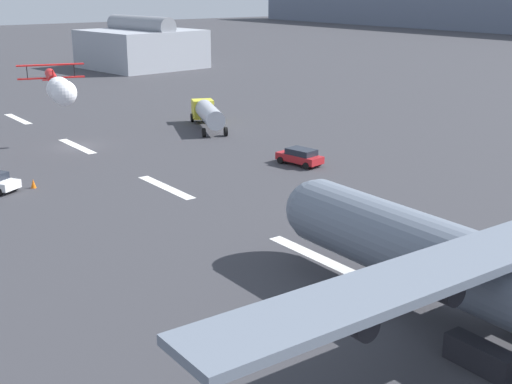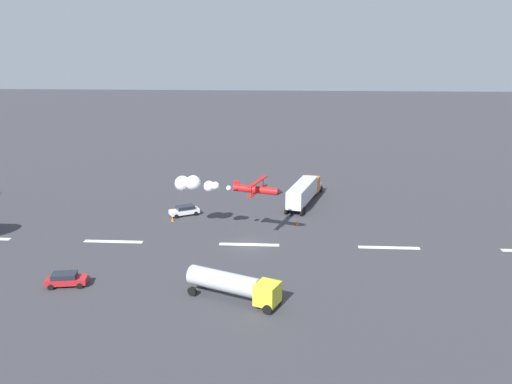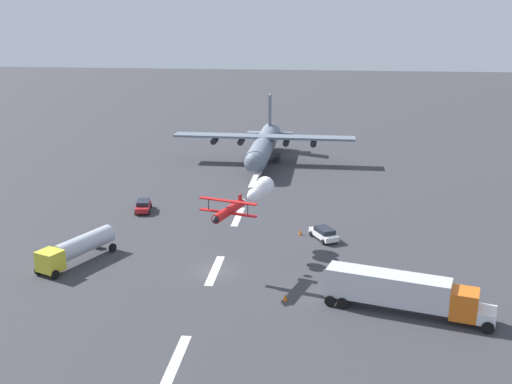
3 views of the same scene
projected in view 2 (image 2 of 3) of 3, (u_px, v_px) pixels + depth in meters
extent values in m
plane|color=#38383D|center=(249.00, 245.00, 71.00)|extent=(440.00, 440.00, 0.00)
cube|color=white|center=(389.00, 248.00, 69.94)|extent=(8.00, 0.90, 0.01)
cube|color=white|center=(249.00, 245.00, 71.00)|extent=(8.00, 0.90, 0.01)
cube|color=white|center=(113.00, 242.00, 72.06)|extent=(8.00, 0.90, 0.01)
cylinder|color=red|center=(256.00, 190.00, 70.65)|extent=(6.16, 2.71, 0.95)
cube|color=red|center=(257.00, 191.00, 70.62)|extent=(2.44, 6.31, 0.12)
cube|color=red|center=(257.00, 181.00, 70.27)|extent=(2.44, 6.31, 0.12)
cylinder|color=black|center=(263.00, 182.00, 72.47)|extent=(0.08, 0.08, 1.28)
cylinder|color=black|center=(251.00, 191.00, 68.42)|extent=(0.08, 0.08, 1.28)
cube|color=red|center=(237.00, 184.00, 71.45)|extent=(0.70, 0.30, 1.10)
cube|color=red|center=(237.00, 187.00, 71.56)|extent=(1.16, 2.09, 0.08)
cone|color=black|center=(281.00, 192.00, 69.50)|extent=(0.91, 0.98, 0.81)
sphere|color=white|center=(229.00, 188.00, 71.89)|extent=(0.70, 0.70, 0.70)
sphere|color=white|center=(215.00, 186.00, 72.67)|extent=(1.12, 1.12, 1.12)
sphere|color=white|center=(209.00, 186.00, 72.90)|extent=(1.53, 1.53, 1.53)
sphere|color=white|center=(193.00, 183.00, 73.70)|extent=(2.12, 2.12, 2.12)
sphere|color=white|center=(183.00, 183.00, 73.96)|extent=(2.16, 2.16, 2.16)
cube|color=silver|center=(314.00, 186.00, 95.40)|extent=(2.83, 2.20, 1.10)
cube|color=orange|center=(312.00, 184.00, 93.37)|extent=(3.04, 2.97, 2.60)
cube|color=silver|center=(302.00, 192.00, 86.94)|extent=(5.41, 11.70, 2.80)
cylinder|color=black|center=(307.00, 188.00, 96.12)|extent=(0.63, 1.15, 1.10)
cylinder|color=black|center=(288.00, 209.00, 84.24)|extent=(0.63, 1.15, 1.10)
cylinder|color=black|center=(286.00, 211.00, 83.15)|extent=(0.63, 1.15, 1.10)
cylinder|color=black|center=(321.00, 189.00, 95.35)|extent=(0.63, 1.15, 1.10)
cylinder|color=black|center=(304.00, 210.00, 83.47)|extent=(0.63, 1.15, 1.10)
cylinder|color=black|center=(302.00, 212.00, 82.38)|extent=(0.63, 1.15, 1.10)
cube|color=yellow|center=(267.00, 293.00, 53.91)|extent=(2.97, 3.07, 2.20)
cylinder|color=#B7BCC6|center=(224.00, 281.00, 56.04)|extent=(8.17, 5.09, 2.10)
cylinder|color=black|center=(278.00, 300.00, 54.98)|extent=(1.05, 0.69, 1.00)
cylinder|color=black|center=(204.00, 282.00, 58.82)|extent=(1.05, 0.69, 1.00)
cylinder|color=black|center=(268.00, 310.00, 52.92)|extent=(1.05, 0.69, 1.00)
cylinder|color=black|center=(192.00, 291.00, 56.76)|extent=(1.05, 0.69, 1.00)
cube|color=white|center=(184.00, 211.00, 82.61)|extent=(4.80, 3.77, 0.65)
cube|color=#1E232D|center=(185.00, 207.00, 82.53)|extent=(3.16, 2.76, 0.55)
cylinder|color=black|center=(176.00, 216.00, 81.26)|extent=(0.67, 0.51, 0.64)
cylinder|color=black|center=(196.00, 214.00, 82.58)|extent=(0.67, 0.51, 0.64)
cylinder|color=black|center=(173.00, 213.00, 82.82)|extent=(0.67, 0.51, 0.64)
cylinder|color=black|center=(192.00, 210.00, 84.14)|extent=(0.67, 0.51, 0.64)
cube|color=#B21E23|center=(67.00, 280.00, 59.00)|extent=(4.62, 2.51, 0.65)
cube|color=#1E232D|center=(64.00, 275.00, 58.81)|extent=(2.87, 2.07, 0.55)
cylinder|color=black|center=(83.00, 279.00, 60.11)|extent=(0.67, 0.32, 0.64)
cylinder|color=black|center=(55.00, 280.00, 59.79)|extent=(0.67, 0.32, 0.64)
cylinder|color=black|center=(79.00, 286.00, 58.39)|extent=(0.67, 0.32, 0.64)
cylinder|color=black|center=(50.00, 287.00, 58.07)|extent=(0.67, 0.32, 0.64)
cone|color=orange|center=(297.00, 223.00, 78.27)|extent=(0.44, 0.44, 0.75)
cone|color=orange|center=(172.00, 219.00, 79.97)|extent=(0.44, 0.44, 0.75)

